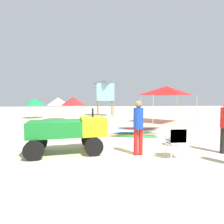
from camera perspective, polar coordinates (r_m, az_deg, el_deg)
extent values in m
plane|color=beige|center=(5.77, -4.43, -14.44)|extent=(80.00, 80.00, 0.00)
cube|color=#197A2D|center=(6.48, -16.47, -4.81)|extent=(1.94, 1.35, 0.50)
cube|color=yellow|center=(6.54, -5.88, -4.15)|extent=(0.95, 1.21, 0.60)
cylinder|color=black|center=(6.49, -5.91, -0.21)|extent=(0.07, 0.07, 0.30)
cylinder|color=black|center=(7.17, -6.90, -8.29)|extent=(0.62, 0.27, 0.60)
cylinder|color=black|center=(6.11, -5.54, -10.45)|extent=(0.62, 0.27, 0.60)
cylinder|color=black|center=(7.17, -21.47, -8.54)|extent=(0.62, 0.27, 0.60)
cylinder|color=black|center=(6.11, -22.76, -10.75)|extent=(0.62, 0.27, 0.60)
cube|color=silver|center=(6.17, 18.65, -9.18)|extent=(0.48, 0.48, 0.04)
cube|color=silver|center=(5.93, 19.58, -7.75)|extent=(0.48, 0.04, 0.40)
cube|color=silver|center=(6.15, 18.67, -8.36)|extent=(0.48, 0.48, 0.04)
cube|color=silver|center=(5.92, 19.60, -6.89)|extent=(0.48, 0.04, 0.40)
cube|color=silver|center=(6.13, 18.69, -7.54)|extent=(0.48, 0.48, 0.04)
cube|color=silver|center=(5.90, 19.62, -6.04)|extent=(0.48, 0.04, 0.40)
cylinder|color=silver|center=(6.50, 19.54, -10.62)|extent=(0.04, 0.04, 0.42)
cylinder|color=silver|center=(6.33, 16.04, -10.93)|extent=(0.04, 0.04, 0.42)
cylinder|color=silver|center=(6.13, 21.25, -11.54)|extent=(0.04, 0.04, 0.42)
cylinder|color=silver|center=(5.96, 17.58, -11.91)|extent=(0.04, 0.04, 0.42)
ellipsoid|color=green|center=(9.12, 6.64, -7.29)|extent=(2.35, 0.76, 0.08)
ellipsoid|color=orange|center=(9.29, 6.52, -6.59)|extent=(2.54, 0.46, 0.08)
ellipsoid|color=#268CCC|center=(9.24, 6.73, -6.14)|extent=(2.00, 0.29, 0.08)
ellipsoid|color=white|center=(9.23, 8.14, -5.66)|extent=(2.07, 0.48, 0.08)
ellipsoid|color=#268CCC|center=(9.31, 7.94, -5.08)|extent=(2.12, 0.54, 0.08)
ellipsoid|color=red|center=(9.17, 8.11, -4.72)|extent=(2.09, 0.37, 0.08)
cylinder|color=black|center=(7.33, 30.59, -7.53)|extent=(0.14, 0.14, 0.86)
cylinder|color=red|center=(6.19, 7.25, -9.05)|extent=(0.14, 0.14, 0.86)
cylinder|color=red|center=(6.23, 8.70, -8.98)|extent=(0.14, 0.14, 0.86)
cylinder|color=#193FB2|center=(6.08, 8.05, -1.93)|extent=(0.32, 0.32, 0.68)
sphere|color=#9E6B47|center=(6.05, 8.09, 2.37)|extent=(0.23, 0.23, 0.23)
cylinder|color=#B2B2B7|center=(13.02, 12.36, 0.54)|extent=(0.05, 0.05, 2.11)
cylinder|color=#B2B2B7|center=(14.32, 24.36, 0.58)|extent=(0.05, 0.05, 2.11)
cylinder|color=#B2B2B7|center=(16.03, 8.85, 1.22)|extent=(0.05, 0.05, 2.11)
cylinder|color=#B2B2B7|center=(17.10, 19.07, 1.22)|extent=(0.05, 0.05, 2.11)
pyramid|color=red|center=(15.03, 16.27, 6.29)|extent=(3.14, 3.14, 0.70)
cylinder|color=olive|center=(19.38, -4.26, 1.03)|extent=(0.12, 0.12, 1.64)
cylinder|color=olive|center=(19.48, 0.33, 1.06)|extent=(0.12, 0.12, 1.64)
cylinder|color=olive|center=(20.93, -4.38, 1.25)|extent=(0.12, 0.12, 1.64)
cylinder|color=olive|center=(21.03, -0.13, 1.28)|extent=(0.12, 0.12, 1.64)
cube|color=#8DD9E5|center=(20.18, -2.12, 6.04)|extent=(1.80, 1.80, 1.80)
pyramid|color=#4C5156|center=(20.25, -2.13, 9.22)|extent=(1.98, 1.98, 0.45)
cylinder|color=beige|center=(19.09, -22.43, 1.06)|extent=(0.04, 0.04, 1.88)
cone|color=#19994C|center=(19.07, -22.48, 2.83)|extent=(1.99, 1.99, 0.70)
cylinder|color=beige|center=(16.96, -16.03, 0.98)|extent=(0.04, 0.04, 1.95)
cone|color=white|center=(16.94, -16.07, 3.13)|extent=(1.93, 1.93, 0.67)
cylinder|color=beige|center=(14.05, -11.68, 0.54)|extent=(0.04, 0.04, 1.98)
cone|color=red|center=(14.03, -11.72, 3.31)|extent=(1.78, 1.78, 0.62)
cube|color=white|center=(7.86, 18.19, -8.22)|extent=(0.53, 0.35, 0.37)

